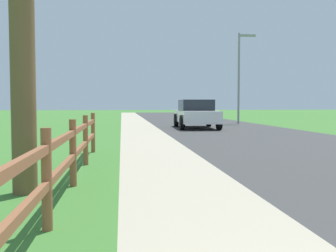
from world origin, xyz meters
name	(u,v)px	position (x,y,z in m)	size (l,w,h in m)	color
ground_plane	(153,125)	(0.00, 25.00, 0.00)	(120.00, 120.00, 0.00)	#3E762F
road_asphalt	(202,123)	(3.50, 27.00, 0.00)	(7.00, 66.00, 0.01)	#3B3B3B
curb_concrete	(106,124)	(-3.00, 27.00, 0.00)	(6.00, 66.00, 0.01)	#B2A78E
grass_verge	(83,124)	(-4.50, 27.00, 0.01)	(5.00, 66.00, 0.00)	#3E762F
rail_fence	(63,157)	(-2.73, 5.67, 0.63)	(0.11, 11.27, 1.08)	brown
parked_suv_white	(196,113)	(2.08, 21.64, 0.80)	(2.24, 4.68, 1.55)	white
street_lamp	(241,70)	(5.87, 25.95, 3.57)	(1.17, 0.20, 5.97)	gray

